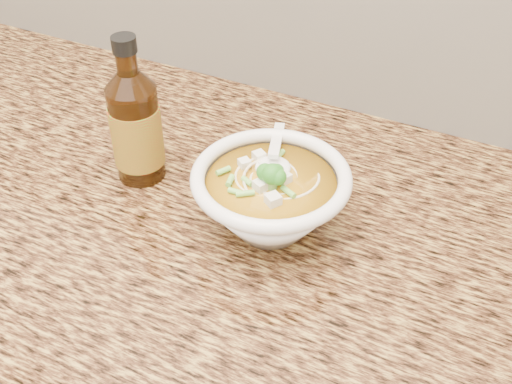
% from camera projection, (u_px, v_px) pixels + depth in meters
% --- Properties ---
extents(counter_slab, '(4.00, 0.68, 0.04)m').
position_uv_depth(counter_slab, '(178.00, 208.00, 0.87)').
color(counter_slab, '#A9863E').
rests_on(counter_slab, cabinet).
extents(soup_bowl, '(0.19, 0.22, 0.11)m').
position_uv_depth(soup_bowl, '(271.00, 199.00, 0.78)').
color(soup_bowl, white).
rests_on(soup_bowl, counter_slab).
extents(hot_sauce_bottle, '(0.08, 0.08, 0.21)m').
position_uv_depth(hot_sauce_bottle, '(136.00, 127.00, 0.84)').
color(hot_sauce_bottle, '#3D1E08').
rests_on(hot_sauce_bottle, counter_slab).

